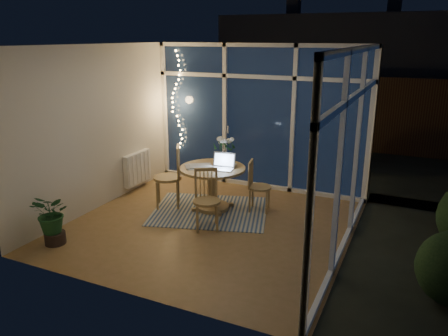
{
  "coord_description": "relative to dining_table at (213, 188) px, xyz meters",
  "views": [
    {
      "loc": [
        2.71,
        -5.36,
        2.72
      ],
      "look_at": [
        0.11,
        0.25,
        0.84
      ],
      "focal_mm": 35.0,
      "sensor_mm": 36.0,
      "label": 1
    }
  ],
  "objects": [
    {
      "name": "flower_vase",
      "position": [
        0.04,
        0.35,
        0.46
      ],
      "size": [
        0.25,
        0.25,
        0.21
      ],
      "primitive_type": "imported",
      "rotation": [
        0.0,
        0.0,
        0.29
      ],
      "color": "white",
      "rests_on": "dining_table"
    },
    {
      "name": "bowl",
      "position": [
        0.26,
        0.17,
        0.38
      ],
      "size": [
        0.19,
        0.19,
        0.04
      ],
      "primitive_type": "imported",
      "rotation": [
        0.0,
        0.0,
        0.29
      ],
      "color": "silver",
      "rests_on": "dining_table"
    },
    {
      "name": "wall_left",
      "position": [
        -1.75,
        -0.58,
        0.94
      ],
      "size": [
        0.04,
        4.0,
        2.6
      ],
      "primitive_type": "cube",
      "color": "beige",
      "rests_on": "floor"
    },
    {
      "name": "neighbour_roof",
      "position": [
        0.55,
        7.92,
        1.84
      ],
      "size": [
        7.0,
        3.0,
        2.2
      ],
      "primitive_type": "cube",
      "color": "#2E3137",
      "rests_on": "ground"
    },
    {
      "name": "newspapers",
      "position": [
        -0.21,
        -0.09,
        0.37
      ],
      "size": [
        0.44,
        0.44,
        0.02
      ],
      "primitive_type": "cube",
      "rotation": [
        0.0,
        0.0,
        0.72
      ],
      "color": "silver",
      "rests_on": "dining_table"
    },
    {
      "name": "dining_table",
      "position": [
        0.0,
        0.0,
        0.0
      ],
      "size": [
        1.31,
        1.31,
        0.71
      ],
      "primitive_type": "cylinder",
      "rotation": [
        0.0,
        0.0,
        0.29
      ],
      "color": "olive",
      "rests_on": "floor"
    },
    {
      "name": "garden_fence",
      "position": [
        0.25,
        4.92,
        0.54
      ],
      "size": [
        11.0,
        0.08,
        1.8
      ],
      "primitive_type": "cube",
      "color": "#311A12",
      "rests_on": "ground"
    },
    {
      "name": "window_wall_right",
      "position": [
        2.21,
        -0.58,
        0.94
      ],
      "size": [
        0.1,
        4.0,
        2.6
      ],
      "primitive_type": "cube",
      "color": "white",
      "rests_on": "floor"
    },
    {
      "name": "window_wall_back",
      "position": [
        0.25,
        1.38,
        0.94
      ],
      "size": [
        4.0,
        0.1,
        2.6
      ],
      "primitive_type": "cube",
      "color": "white",
      "rests_on": "floor"
    },
    {
      "name": "laptop",
      "position": [
        0.18,
        -0.04,
        0.49
      ],
      "size": [
        0.39,
        0.34,
        0.26
      ],
      "primitive_type": null,
      "rotation": [
        0.0,
        0.0,
        0.11
      ],
      "color": "silver",
      "rests_on": "dining_table"
    },
    {
      "name": "wall_right",
      "position": [
        2.25,
        -0.58,
        0.94
      ],
      "size": [
        0.04,
        4.0,
        2.6
      ],
      "primitive_type": "cube",
      "color": "beige",
      "rests_on": "floor"
    },
    {
      "name": "chair_front",
      "position": [
        0.26,
        -0.71,
        0.09
      ],
      "size": [
        0.57,
        0.57,
        0.9
      ],
      "primitive_type": "cube",
      "rotation": [
        0.0,
        0.0,
        0.52
      ],
      "color": "olive",
      "rests_on": "floor"
    },
    {
      "name": "garden_shrubs",
      "position": [
        -0.55,
        2.82,
        0.09
      ],
      "size": [
        0.9,
        0.9,
        0.9
      ],
      "primitive_type": "sphere",
      "color": "black",
      "rests_on": "ground"
    },
    {
      "name": "rug",
      "position": [
        0.0,
        -0.1,
        -0.35
      ],
      "size": [
        2.14,
        1.9,
        0.01
      ],
      "primitive_type": "cube",
      "rotation": [
        0.0,
        0.0,
        0.29
      ],
      "color": "beige",
      "rests_on": "floor"
    },
    {
      "name": "phone",
      "position": [
        0.09,
        -0.16,
        0.36
      ],
      "size": [
        0.11,
        0.06,
        0.01
      ],
      "primitive_type": "cube",
      "rotation": [
        0.0,
        0.0,
        -0.1
      ],
      "color": "black",
      "rests_on": "dining_table"
    },
    {
      "name": "wall_back",
      "position": [
        0.25,
        1.42,
        0.94
      ],
      "size": [
        4.0,
        0.04,
        2.6
      ],
      "primitive_type": "cube",
      "color": "beige",
      "rests_on": "floor"
    },
    {
      "name": "chair_right",
      "position": [
        0.71,
        0.26,
        0.06
      ],
      "size": [
        0.46,
        0.46,
        0.84
      ],
      "primitive_type": "cube",
      "rotation": [
        0.0,
        0.0,
        1.77
      ],
      "color": "olive",
      "rests_on": "floor"
    },
    {
      "name": "ceiling",
      "position": [
        0.25,
        -0.58,
        2.24
      ],
      "size": [
        4.0,
        4.0,
        0.0
      ],
      "primitive_type": "plane",
      "color": "white",
      "rests_on": "wall_back"
    },
    {
      "name": "garden_patio",
      "position": [
        0.75,
        4.42,
        -0.42
      ],
      "size": [
        12.0,
        6.0,
        0.1
      ],
      "primitive_type": "cube",
      "color": "black",
      "rests_on": "ground"
    },
    {
      "name": "floor",
      "position": [
        0.25,
        -0.58,
        -0.36
      ],
      "size": [
        4.0,
        4.0,
        0.0
      ],
      "primitive_type": "plane",
      "color": "brown",
      "rests_on": "ground"
    },
    {
      "name": "wall_front",
      "position": [
        0.25,
        -2.58,
        0.94
      ],
      "size": [
        4.0,
        0.04,
        2.6
      ],
      "primitive_type": "cube",
      "color": "beige",
      "rests_on": "floor"
    },
    {
      "name": "fairy_lights",
      "position": [
        -1.4,
        1.3,
        1.17
      ],
      "size": [
        0.24,
        0.1,
        1.85
      ],
      "primitive_type": null,
      "color": "#EBB35E",
      "rests_on": "window_wall_back"
    },
    {
      "name": "radiator",
      "position": [
        -1.69,
        0.32,
        0.04
      ],
      "size": [
        0.1,
        0.7,
        0.58
      ],
      "primitive_type": "cube",
      "color": "white",
      "rests_on": "wall_left"
    },
    {
      "name": "potted_plant",
      "position": [
        -1.4,
        -2.01,
        0.02
      ],
      "size": [
        0.58,
        0.52,
        0.76
      ],
      "primitive_type": "imported",
      "rotation": [
        0.0,
        0.0,
        -0.1
      ],
      "color": "#194722",
      "rests_on": "floor"
    },
    {
      "name": "chair_left",
      "position": [
        -0.73,
        -0.19,
        0.16
      ],
      "size": [
        0.65,
        0.65,
        1.04
      ],
      "primitive_type": "cube",
      "rotation": [
        0.0,
        0.0,
        -1.07
      ],
      "color": "olive",
      "rests_on": "floor"
    }
  ]
}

